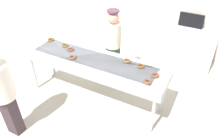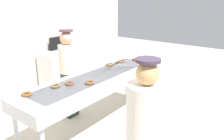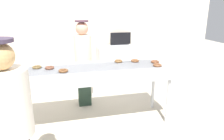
{
  "view_description": "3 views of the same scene",
  "coord_description": "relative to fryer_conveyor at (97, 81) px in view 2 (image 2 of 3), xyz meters",
  "views": [
    {
      "loc": [
        1.83,
        -2.79,
        3.12
      ],
      "look_at": [
        0.41,
        -0.06,
        0.89
      ],
      "focal_mm": 35.37,
      "sensor_mm": 36.0,
      "label": 1
    },
    {
      "loc": [
        -2.55,
        -2.27,
        2.14
      ],
      "look_at": [
        0.42,
        0.03,
        0.95
      ],
      "focal_mm": 36.5,
      "sensor_mm": 36.0,
      "label": 2
    },
    {
      "loc": [
        -0.32,
        -3.05,
        1.85
      ],
      "look_at": [
        0.4,
        -0.07,
        0.92
      ],
      "focal_mm": 33.27,
      "sensor_mm": 36.0,
      "label": 3
    }
  ],
  "objects": [
    {
      "name": "chocolate_donut_6",
      "position": [
        0.85,
        0.15,
        0.11
      ],
      "size": [
        0.15,
        0.15,
        0.04
      ],
      "primitive_type": "torus",
      "rotation": [
        0.0,
        0.0,
        1.65
      ],
      "color": "brown",
      "rests_on": "fryer_conveyor"
    },
    {
      "name": "chocolate_donut_3",
      "position": [
        -0.53,
        0.06,
        0.11
      ],
      "size": [
        0.19,
        0.19,
        0.04
      ],
      "primitive_type": "torus",
      "rotation": [
        0.0,
        0.0,
        2.38
      ],
      "color": "brown",
      "rests_on": "fryer_conveyor"
    },
    {
      "name": "fryer_conveyor",
      "position": [
        0.0,
        0.0,
        0.0
      ],
      "size": [
        2.76,
        0.73,
        0.96
      ],
      "color": "#B7BABF",
      "rests_on": "ground"
    },
    {
      "name": "ground_plane",
      "position": [
        0.0,
        0.0,
        -0.87
      ],
      "size": [
        16.0,
        16.0,
        0.0
      ],
      "primitive_type": "plane",
      "color": "beige"
    },
    {
      "name": "chocolate_donut_2",
      "position": [
        1.15,
        0.01,
        0.11
      ],
      "size": [
        0.16,
        0.16,
        0.04
      ],
      "primitive_type": "torus",
      "rotation": [
        0.0,
        0.0,
        0.2
      ],
      "color": "brown",
      "rests_on": "fryer_conveyor"
    },
    {
      "name": "chocolate_donut_7",
      "position": [
        -0.33,
        -0.15,
        0.11
      ],
      "size": [
        0.18,
        0.18,
        0.04
      ],
      "primitive_type": "torus",
      "rotation": [
        0.0,
        0.0,
        1.18
      ],
      "color": "brown",
      "rests_on": "fryer_conveyor"
    },
    {
      "name": "customer_waiting",
      "position": [
        -0.8,
        -1.32,
        0.07
      ],
      "size": [
        0.38,
        0.38,
        1.62
      ],
      "rotation": [
        0.0,
        0.0,
        -0.01
      ],
      "color": "#36292F",
      "rests_on": "ground"
    },
    {
      "name": "chocolate_donut_5",
      "position": [
        1.1,
        -0.19,
        0.11
      ],
      "size": [
        0.19,
        0.19,
        0.04
      ],
      "primitive_type": "torus",
      "rotation": [
        0.0,
        0.0,
        0.92
      ],
      "color": "brown",
      "rests_on": "fryer_conveyor"
    },
    {
      "name": "menu_display",
      "position": [
        1.24,
        2.41,
        0.14
      ],
      "size": [
        0.56,
        0.04,
        0.33
      ],
      "primitive_type": "cube",
      "color": "black",
      "rests_on": "prep_counter"
    },
    {
      "name": "back_wall",
      "position": [
        0.0,
        2.6,
        0.61
      ],
      "size": [
        8.0,
        0.12,
        2.96
      ],
      "primitive_type": "cube",
      "color": "beige",
      "rests_on": "ground"
    },
    {
      "name": "prep_counter",
      "position": [
        1.24,
        2.15,
        -0.45
      ],
      "size": [
        1.37,
        0.62,
        0.85
      ],
      "primitive_type": "cube",
      "color": "#B7BABF",
      "rests_on": "ground"
    },
    {
      "name": "paper_cup_1",
      "position": [
        1.36,
        1.92,
        0.02
      ],
      "size": [
        0.08,
        0.08,
        0.09
      ],
      "primitive_type": "cylinder",
      "color": "beige",
      "rests_on": "prep_counter"
    },
    {
      "name": "paper_cup_0",
      "position": [
        0.64,
        1.94,
        0.02
      ],
      "size": [
        0.08,
        0.08,
        0.09
      ],
      "primitive_type": "cylinder",
      "color": "beige",
      "rests_on": "prep_counter"
    },
    {
      "name": "chocolate_donut_1",
      "position": [
        -0.72,
        0.14,
        0.11
      ],
      "size": [
        0.19,
        0.19,
        0.04
      ],
      "primitive_type": "torus",
      "rotation": [
        0.0,
        0.0,
        0.87
      ],
      "color": "brown",
      "rests_on": "fryer_conveyor"
    },
    {
      "name": "chocolate_donut_0",
      "position": [
        0.58,
        0.2,
        0.11
      ],
      "size": [
        0.15,
        0.15,
        0.04
      ],
      "primitive_type": "torus",
      "rotation": [
        0.0,
        0.0,
        0.1
      ],
      "color": "brown",
      "rests_on": "fryer_conveyor"
    },
    {
      "name": "chocolate_donut_4",
      "position": [
        -1.12,
        0.2,
        0.11
      ],
      "size": [
        0.17,
        0.17,
        0.04
      ],
      "primitive_type": "torus",
      "rotation": [
        0.0,
        0.0,
        2.85
      ],
      "color": "brown",
      "rests_on": "fryer_conveyor"
    },
    {
      "name": "worker_baker",
      "position": [
        0.04,
        0.72,
        0.05
      ],
      "size": [
        0.32,
        0.32,
        1.63
      ],
      "rotation": [
        0.0,
        0.0,
        3.14
      ],
      "color": "#253A2E",
      "rests_on": "ground"
    }
  ]
}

